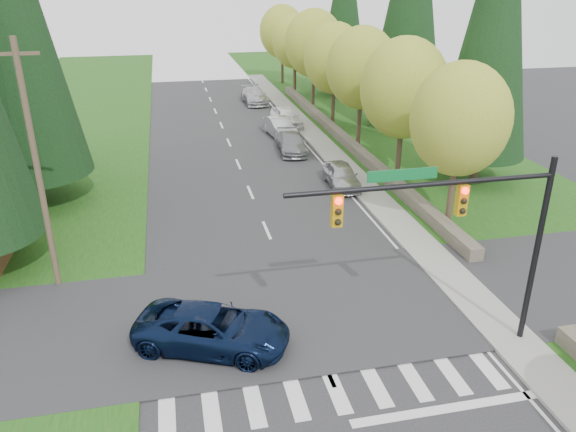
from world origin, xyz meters
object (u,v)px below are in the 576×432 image
object	(u,v)px
parked_car_b	(292,143)
parked_car_e	(255,96)
parked_car_c	(280,127)
parked_car_d	(286,117)
suv_navy	(213,329)
parked_car_a	(342,175)

from	to	relation	value
parked_car_b	parked_car_e	distance (m)	17.13
parked_car_c	parked_car_d	size ratio (longest dim) A/B	0.97
parked_car_b	parked_car_d	bearing A→B (deg)	85.90
suv_navy	parked_car_c	distance (m)	27.66
parked_car_a	parked_car_b	size ratio (longest dim) A/B	0.91
parked_car_a	parked_car_b	world-z (taller)	parked_car_a
suv_navy	parked_car_b	xyz separation A→B (m)	(7.74, 22.10, -0.06)
parked_car_a	parked_car_b	bearing A→B (deg)	103.71
parked_car_a	parked_car_e	size ratio (longest dim) A/B	0.81
parked_car_a	parked_car_d	bearing A→B (deg)	94.08
suv_navy	parked_car_a	bearing A→B (deg)	-9.52
parked_car_b	parked_car_d	xyz separation A→B (m)	(1.21, 7.54, 0.13)
parked_car_a	parked_car_c	xyz separation A→B (m)	(-1.40, 12.11, 0.03)
suv_navy	parked_car_e	world-z (taller)	parked_car_e
suv_navy	parked_car_a	size ratio (longest dim) A/B	1.26
parked_car_b	parked_car_e	xyz separation A→B (m)	(0.00, 17.13, 0.09)
parked_car_c	parked_car_d	bearing A→B (deg)	60.95
suv_navy	parked_car_c	bearing A→B (deg)	6.56
parked_car_a	suv_navy	bearing A→B (deg)	-118.98
parked_car_e	parked_car_d	bearing A→B (deg)	-84.04
parked_car_d	parked_car_c	bearing A→B (deg)	-116.08
parked_car_e	suv_navy	bearing A→B (deg)	-102.38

